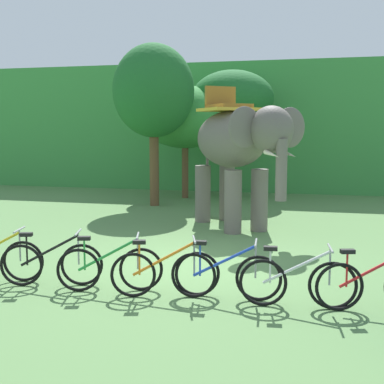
{
  "coord_description": "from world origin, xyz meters",
  "views": [
    {
      "loc": [
        2.49,
        -9.27,
        2.59
      ],
      "look_at": [
        -0.06,
        1.0,
        1.3
      ],
      "focal_mm": 47.63,
      "sensor_mm": 36.0,
      "label": 1
    }
  ],
  "objects_px": {
    "bike_orange": "(165,273)",
    "bike_red": "(374,284)",
    "tree_right": "(185,117)",
    "bike_white": "(297,282)",
    "elephant": "(236,145)",
    "bike_blue": "(226,275)",
    "tree_center_right": "(232,99)",
    "bike_black": "(51,263)",
    "tree_left": "(154,91)",
    "bike_green": "(110,268)"
  },
  "relations": [
    {
      "from": "tree_right",
      "to": "elephant",
      "type": "xyz_separation_m",
      "value": [
        2.84,
        -5.57,
        -0.87
      ]
    },
    {
      "from": "elephant",
      "to": "tree_left",
      "type": "bearing_deg",
      "value": 134.84
    },
    {
      "from": "elephant",
      "to": "bike_green",
      "type": "bearing_deg",
      "value": -100.98
    },
    {
      "from": "tree_left",
      "to": "bike_red",
      "type": "relative_size",
      "value": 3.31
    },
    {
      "from": "tree_right",
      "to": "bike_green",
      "type": "distance_m",
      "value": 11.8
    },
    {
      "from": "bike_orange",
      "to": "elephant",
      "type": "bearing_deg",
      "value": 88.27
    },
    {
      "from": "tree_left",
      "to": "bike_green",
      "type": "relative_size",
      "value": 3.32
    },
    {
      "from": "tree_right",
      "to": "elephant",
      "type": "relative_size",
      "value": 1.09
    },
    {
      "from": "bike_blue",
      "to": "bike_white",
      "type": "height_order",
      "value": "same"
    },
    {
      "from": "tree_left",
      "to": "tree_right",
      "type": "relative_size",
      "value": 1.29
    },
    {
      "from": "tree_center_right",
      "to": "elephant",
      "type": "height_order",
      "value": "tree_center_right"
    },
    {
      "from": "elephant",
      "to": "bike_black",
      "type": "relative_size",
      "value": 2.35
    },
    {
      "from": "bike_black",
      "to": "bike_blue",
      "type": "xyz_separation_m",
      "value": [
        2.94,
        0.02,
        0.0
      ]
    },
    {
      "from": "elephant",
      "to": "bike_white",
      "type": "distance_m",
      "value": 6.4
    },
    {
      "from": "bike_black",
      "to": "elephant",
      "type": "bearing_deg",
      "value": 69.23
    },
    {
      "from": "bike_black",
      "to": "bike_green",
      "type": "relative_size",
      "value": 1.0
    },
    {
      "from": "bike_green",
      "to": "bike_white",
      "type": "distance_m",
      "value": 2.97
    },
    {
      "from": "bike_green",
      "to": "tree_center_right",
      "type": "bearing_deg",
      "value": 90.03
    },
    {
      "from": "tree_center_right",
      "to": "bike_black",
      "type": "height_order",
      "value": "tree_center_right"
    },
    {
      "from": "elephant",
      "to": "tree_right",
      "type": "bearing_deg",
      "value": 117.05
    },
    {
      "from": "bike_white",
      "to": "elephant",
      "type": "bearing_deg",
      "value": 107.49
    },
    {
      "from": "tree_left",
      "to": "bike_white",
      "type": "xyz_separation_m",
      "value": [
        5.21,
        -9.24,
        -3.5
      ]
    },
    {
      "from": "bike_white",
      "to": "tree_center_right",
      "type": "bearing_deg",
      "value": 103.98
    },
    {
      "from": "tree_left",
      "to": "tree_right",
      "type": "xyz_separation_m",
      "value": [
        0.52,
        2.18,
        -0.81
      ]
    },
    {
      "from": "bike_black",
      "to": "bike_red",
      "type": "relative_size",
      "value": 1.0
    },
    {
      "from": "bike_green",
      "to": "bike_blue",
      "type": "relative_size",
      "value": 0.97
    },
    {
      "from": "tree_right",
      "to": "bike_black",
      "type": "bearing_deg",
      "value": -86.66
    },
    {
      "from": "tree_center_right",
      "to": "elephant",
      "type": "relative_size",
      "value": 1.24
    },
    {
      "from": "tree_center_right",
      "to": "bike_blue",
      "type": "bearing_deg",
      "value": -80.92
    },
    {
      "from": "tree_left",
      "to": "bike_blue",
      "type": "relative_size",
      "value": 3.21
    },
    {
      "from": "bike_red",
      "to": "bike_green",
      "type": "bearing_deg",
      "value": -178.77
    },
    {
      "from": "bike_orange",
      "to": "bike_red",
      "type": "xyz_separation_m",
      "value": [
        3.09,
        0.13,
        0.0
      ]
    },
    {
      "from": "bike_blue",
      "to": "elephant",
      "type": "bearing_deg",
      "value": 97.55
    },
    {
      "from": "bike_orange",
      "to": "bike_white",
      "type": "bearing_deg",
      "value": -0.4
    },
    {
      "from": "tree_right",
      "to": "bike_white",
      "type": "xyz_separation_m",
      "value": [
        4.69,
        -11.42,
        -2.68
      ]
    },
    {
      "from": "tree_center_right",
      "to": "tree_right",
      "type": "bearing_deg",
      "value": -163.2
    },
    {
      "from": "bike_black",
      "to": "bike_orange",
      "type": "bearing_deg",
      "value": -2.37
    },
    {
      "from": "tree_right",
      "to": "elephant",
      "type": "distance_m",
      "value": 6.31
    },
    {
      "from": "tree_left",
      "to": "bike_blue",
      "type": "distance_m",
      "value": 10.61
    },
    {
      "from": "bike_red",
      "to": "tree_center_right",
      "type": "bearing_deg",
      "value": 108.92
    },
    {
      "from": "elephant",
      "to": "bike_red",
      "type": "height_order",
      "value": "elephant"
    },
    {
      "from": "bike_black",
      "to": "bike_orange",
      "type": "distance_m",
      "value": 2.01
    },
    {
      "from": "bike_black",
      "to": "bike_blue",
      "type": "relative_size",
      "value": 0.97
    },
    {
      "from": "tree_center_right",
      "to": "bike_red",
      "type": "height_order",
      "value": "tree_center_right"
    },
    {
      "from": "bike_black",
      "to": "tree_right",
      "type": "bearing_deg",
      "value": 93.34
    },
    {
      "from": "tree_left",
      "to": "tree_center_right",
      "type": "bearing_deg",
      "value": 50.35
    },
    {
      "from": "tree_right",
      "to": "bike_orange",
      "type": "bearing_deg",
      "value": -76.84
    },
    {
      "from": "tree_right",
      "to": "bike_red",
      "type": "height_order",
      "value": "tree_right"
    },
    {
      "from": "elephant",
      "to": "bike_blue",
      "type": "height_order",
      "value": "elephant"
    },
    {
      "from": "bike_orange",
      "to": "tree_left",
      "type": "bearing_deg",
      "value": 109.09
    }
  ]
}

